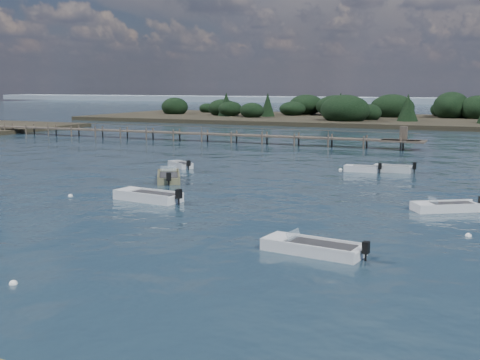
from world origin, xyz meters
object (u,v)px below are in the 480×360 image
at_px(dinghy_mid_white_b, 446,208).
at_px(tender_far_grey_b, 393,170).
at_px(dinghy_mid_grey, 148,198).
at_px(dinghy_extra_a, 169,178).
at_px(tender_far_grey, 180,166).
at_px(jetty, 204,134).
at_px(dinghy_mid_white_a, 312,249).
at_px(tender_far_white, 361,170).

bearing_deg(dinghy_mid_white_b, tender_far_grey_b, 110.79).
bearing_deg(dinghy_mid_grey, dinghy_extra_a, 111.36).
relative_size(dinghy_mid_grey, tender_far_grey_b, 1.41).
height_order(tender_far_grey, jetty, jetty).
bearing_deg(dinghy_mid_white_b, jetty, 134.66).
distance_m(dinghy_mid_grey, dinghy_mid_white_a, 15.28).
bearing_deg(dinghy_extra_a, dinghy_mid_white_a, -42.95).
relative_size(dinghy_mid_white_b, dinghy_mid_white_a, 0.85).
bearing_deg(dinghy_mid_grey, dinghy_mid_white_b, 13.90).
bearing_deg(tender_far_grey, dinghy_mid_white_b, -23.29).
bearing_deg(jetty, tender_far_white, -38.08).
bearing_deg(jetty, dinghy_extra_a, -67.65).
relative_size(tender_far_grey_b, dinghy_mid_white_b, 0.84).
bearing_deg(tender_far_white, jetty, 141.92).
relative_size(tender_far_white, dinghy_mid_white_b, 0.75).
bearing_deg(tender_far_white, tender_far_grey, -166.13).
bearing_deg(jetty, dinghy_mid_white_a, -57.73).
relative_size(dinghy_extra_a, dinghy_mid_white_b, 1.15).
height_order(tender_far_grey_b, jetty, jetty).
xyz_separation_m(tender_far_grey, dinghy_mid_grey, (5.90, -14.68, 0.02)).
relative_size(dinghy_mid_grey, jetty, 0.08).
relative_size(tender_far_white, tender_far_grey_b, 0.89).
bearing_deg(dinghy_mid_white_b, tender_far_grey, 156.71).
distance_m(dinghy_mid_grey, dinghy_mid_white_b, 18.46).
bearing_deg(tender_far_white, dinghy_mid_white_b, -59.75).
distance_m(dinghy_extra_a, jetty, 33.12).
bearing_deg(dinghy_mid_white_a, dinghy_extra_a, 137.05).
bearing_deg(dinghy_mid_grey, dinghy_mid_white_a, -29.30).
distance_m(tender_far_grey, dinghy_mid_white_a, 29.34).
relative_size(tender_far_grey, dinghy_mid_grey, 0.61).
height_order(dinghy_mid_grey, dinghy_mid_white_b, dinghy_mid_grey).
distance_m(tender_far_grey, jetty, 25.62).
height_order(dinghy_mid_white_a, jetty, jetty).
bearing_deg(dinghy_extra_a, dinghy_mid_grey, -68.64).
bearing_deg(tender_far_grey, dinghy_mid_grey, -68.12).
bearing_deg(dinghy_extra_a, tender_far_grey_b, 37.52).
distance_m(dinghy_mid_grey, jetty, 41.44).
bearing_deg(jetty, dinghy_mid_grey, -67.85).
relative_size(dinghy_mid_white_a, jetty, 0.08).
distance_m(tender_far_grey_b, dinghy_mid_white_a, 26.95).
height_order(tender_far_white, jetty, jetty).
height_order(tender_far_grey, dinghy_mid_white_a, dinghy_mid_white_a).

